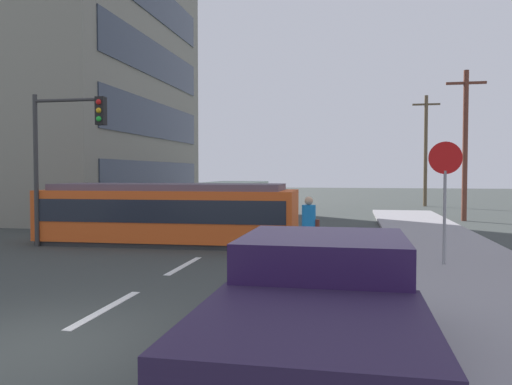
{
  "coord_description": "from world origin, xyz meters",
  "views": [
    {
      "loc": [
        4.06,
        -5.77,
        2.3
      ],
      "look_at": [
        1.14,
        9.42,
        1.68
      ],
      "focal_mm": 35.41,
      "sensor_mm": 36.0,
      "label": 1
    }
  ],
  "objects": [
    {
      "name": "corner_building",
      "position": [
        -13.47,
        20.15,
        11.2
      ],
      "size": [
        14.21,
        15.07,
        22.4
      ],
      "color": "gray",
      "rests_on": "ground"
    },
    {
      "name": "lane_stripe_4",
      "position": [
        0.0,
        21.66,
        0.01
      ],
      "size": [
        0.16,
        2.4,
        0.01
      ],
      "primitive_type": "cube",
      "color": "silver",
      "rests_on": "ground"
    },
    {
      "name": "city_bus",
      "position": [
        -1.54,
        17.93,
        1.05
      ],
      "size": [
        2.6,
        5.1,
        1.83
      ],
      "color": "#AAC1AD",
      "rests_on": "ground"
    },
    {
      "name": "sidewalk_curb_right",
      "position": [
        6.8,
        6.0,
        0.07
      ],
      "size": [
        3.2,
        36.0,
        0.14
      ],
      "primitive_type": "cube",
      "color": "gray",
      "rests_on": "ground"
    },
    {
      "name": "stop_sign",
      "position": [
        6.18,
        6.65,
        2.19
      ],
      "size": [
        0.76,
        0.07,
        2.88
      ],
      "color": "gray",
      "rests_on": "sidewalk_curb_right"
    },
    {
      "name": "traffic_light_mast",
      "position": [
        -4.61,
        8.26,
        3.28
      ],
      "size": [
        2.41,
        0.33,
        4.69
      ],
      "color": "#333333",
      "rests_on": "ground"
    },
    {
      "name": "utility_pole_mid",
      "position": [
        9.26,
        19.5,
        3.72
      ],
      "size": [
        1.8,
        0.24,
        7.09
      ],
      "color": "brown",
      "rests_on": "ground"
    },
    {
      "name": "streetcar_tram",
      "position": [
        -1.77,
        9.66,
        1.0
      ],
      "size": [
        8.25,
        2.77,
        1.93
      ],
      "color": "#DC531D",
      "rests_on": "ground"
    },
    {
      "name": "lane_stripe_3",
      "position": [
        0.0,
        15.66,
        0.01
      ],
      "size": [
        0.16,
        2.4,
        0.01
      ],
      "primitive_type": "cube",
      "color": "silver",
      "rests_on": "ground"
    },
    {
      "name": "lane_stripe_1",
      "position": [
        0.0,
        2.0,
        0.01
      ],
      "size": [
        0.16,
        2.4,
        0.01
      ],
      "primitive_type": "cube",
      "color": "silver",
      "rests_on": "ground"
    },
    {
      "name": "pedestrian_crossing",
      "position": [
        2.95,
        7.36,
        0.94
      ],
      "size": [
        0.45,
        0.36,
        1.67
      ],
      "color": "#1C2B4C",
      "rests_on": "ground"
    },
    {
      "name": "pickup_truck_parked",
      "position": [
        3.73,
        -0.25,
        0.8
      ],
      "size": [
        2.3,
        5.01,
        1.55
      ],
      "color": "#281C3B",
      "rests_on": "ground"
    },
    {
      "name": "lane_stripe_2",
      "position": [
        0.0,
        6.0,
        0.01
      ],
      "size": [
        0.16,
        2.4,
        0.01
      ],
      "primitive_type": "cube",
      "color": "silver",
      "rests_on": "ground"
    },
    {
      "name": "ground_plane",
      "position": [
        0.0,
        10.0,
        0.0
      ],
      "size": [
        120.0,
        120.0,
        0.0
      ],
      "primitive_type": "plane",
      "color": "#363B38"
    },
    {
      "name": "utility_pole_far",
      "position": [
        8.88,
        29.9,
        3.91
      ],
      "size": [
        1.8,
        0.24,
        7.47
      ],
      "color": "brown",
      "rests_on": "ground"
    }
  ]
}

